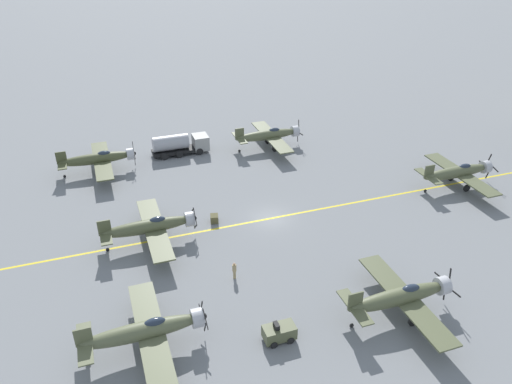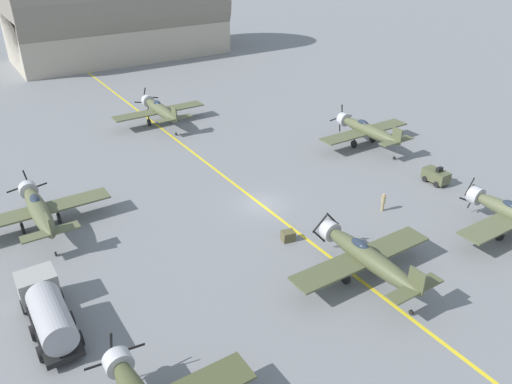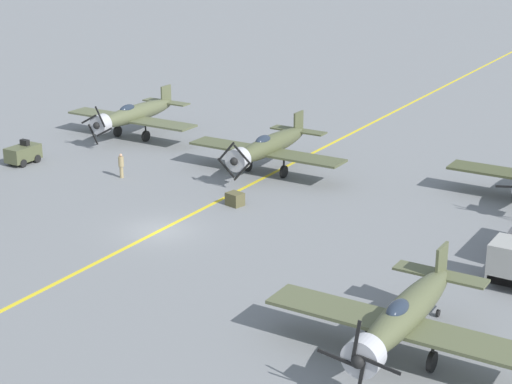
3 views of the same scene
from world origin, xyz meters
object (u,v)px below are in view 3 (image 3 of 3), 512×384
object	(u,v)px
tow_tractor	(23,153)
airplane_near_center	(268,146)
airplane_mid_left	(403,316)
airplane_near_right	(133,114)
supply_crate_by_tanker	(235,199)
ground_crew_walking	(121,165)

from	to	relation	value
tow_tractor	airplane_near_center	bearing A→B (deg)	-156.19
airplane_mid_left	tow_tractor	xyz separation A→B (m)	(35.39, -12.43, -1.22)
airplane_near_right	tow_tractor	xyz separation A→B (m)	(2.43, 10.10, -1.22)
airplane_near_center	supply_crate_by_tanker	bearing A→B (deg)	117.76
ground_crew_walking	supply_crate_by_tanker	xyz separation A→B (m)	(-10.10, 0.76, -0.54)
airplane_near_right	tow_tractor	distance (m)	10.46
airplane_mid_left	airplane_near_center	world-z (taller)	airplane_mid_left
airplane_near_right	supply_crate_by_tanker	xyz separation A→B (m)	(-16.24, 9.75, -1.58)
airplane_near_right	airplane_near_center	bearing A→B (deg)	160.66
airplane_mid_left	airplane_near_center	xyz separation A→B (m)	(18.44, -19.91, -0.00)
airplane_mid_left	supply_crate_by_tanker	xyz separation A→B (m)	(16.72, -12.79, -1.58)
airplane_mid_left	supply_crate_by_tanker	distance (m)	21.11
ground_crew_walking	supply_crate_by_tanker	world-z (taller)	ground_crew_walking
airplane_near_center	airplane_mid_left	bearing A→B (deg)	147.02
tow_tractor	ground_crew_walking	xyz separation A→B (m)	(-8.57, -1.11, 0.18)
tow_tractor	ground_crew_walking	size ratio (longest dim) A/B	1.46
airplane_near_right	airplane_mid_left	bearing A→B (deg)	136.53
tow_tractor	supply_crate_by_tanker	distance (m)	18.68
airplane_near_center	ground_crew_walking	distance (m)	10.58
airplane_near_center	ground_crew_walking	xyz separation A→B (m)	(8.38, 6.37, -1.04)
airplane_near_center	tow_tractor	world-z (taller)	airplane_near_center
airplane_near_center	airplane_near_right	distance (m)	14.76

